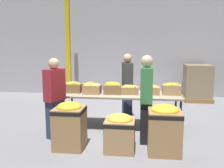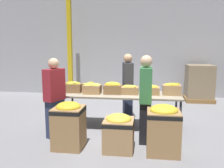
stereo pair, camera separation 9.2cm
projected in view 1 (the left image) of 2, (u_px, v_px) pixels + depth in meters
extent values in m
plane|color=gray|center=(121.00, 127.00, 5.80)|extent=(30.00, 30.00, 0.00)
cube|color=#A8A8AD|center=(130.00, 42.00, 9.16)|extent=(16.00, 0.08, 4.00)
cube|color=#9E937F|center=(121.00, 95.00, 5.68)|extent=(2.67, 0.89, 0.04)
cylinder|color=#38383D|center=(62.00, 114.00, 5.52)|extent=(0.05, 0.05, 0.75)
cylinder|color=#38383D|center=(180.00, 118.00, 5.21)|extent=(0.05, 0.05, 0.75)
cylinder|color=#38383D|center=(72.00, 106.00, 6.27)|extent=(0.05, 0.05, 0.75)
cylinder|color=#38383D|center=(176.00, 109.00, 5.97)|extent=(0.05, 0.05, 0.75)
cube|color=olive|center=(73.00, 88.00, 5.84)|extent=(0.39, 0.28, 0.20)
ellipsoid|color=gold|center=(73.00, 84.00, 5.82)|extent=(0.34, 0.24, 0.10)
ellipsoid|color=gold|center=(68.00, 83.00, 5.81)|extent=(0.17, 0.11, 0.04)
ellipsoid|color=gold|center=(76.00, 83.00, 5.73)|extent=(0.14, 0.12, 0.05)
ellipsoid|color=gold|center=(76.00, 83.00, 5.83)|extent=(0.19, 0.13, 0.05)
cube|color=tan|center=(92.00, 89.00, 5.70)|extent=(0.39, 0.33, 0.20)
ellipsoid|color=yellow|center=(92.00, 85.00, 5.68)|extent=(0.35, 0.28, 0.07)
ellipsoid|color=yellow|center=(91.00, 85.00, 5.59)|extent=(0.09, 0.15, 0.04)
ellipsoid|color=yellow|center=(90.00, 83.00, 5.76)|extent=(0.15, 0.16, 0.04)
ellipsoid|color=yellow|center=(87.00, 84.00, 5.67)|extent=(0.22, 0.13, 0.05)
cube|color=olive|center=(113.00, 89.00, 5.66)|extent=(0.39, 0.28, 0.20)
ellipsoid|color=gold|center=(113.00, 85.00, 5.65)|extent=(0.35, 0.25, 0.12)
ellipsoid|color=gold|center=(114.00, 83.00, 5.66)|extent=(0.19, 0.07, 0.04)
ellipsoid|color=gold|center=(108.00, 84.00, 5.59)|extent=(0.20, 0.12, 0.04)
ellipsoid|color=gold|center=(113.00, 84.00, 5.61)|extent=(0.13, 0.21, 0.05)
ellipsoid|color=gold|center=(111.00, 82.00, 5.71)|extent=(0.05, 0.14, 0.04)
cube|color=#A37A4C|center=(130.00, 90.00, 5.64)|extent=(0.39, 0.27, 0.17)
ellipsoid|color=yellow|center=(130.00, 87.00, 5.63)|extent=(0.32, 0.22, 0.07)
ellipsoid|color=yellow|center=(135.00, 86.00, 5.58)|extent=(0.10, 0.20, 0.05)
ellipsoid|color=yellow|center=(128.00, 86.00, 5.60)|extent=(0.21, 0.12, 0.05)
cube|color=#A37A4C|center=(150.00, 90.00, 5.64)|extent=(0.39, 0.33, 0.17)
ellipsoid|color=yellow|center=(150.00, 87.00, 5.62)|extent=(0.34, 0.27, 0.08)
ellipsoid|color=yellow|center=(149.00, 85.00, 5.67)|extent=(0.17, 0.11, 0.05)
ellipsoid|color=yellow|center=(149.00, 85.00, 5.70)|extent=(0.17, 0.07, 0.04)
ellipsoid|color=yellow|center=(153.00, 86.00, 5.61)|extent=(0.16, 0.11, 0.05)
cube|color=tan|center=(172.00, 90.00, 5.57)|extent=(0.39, 0.27, 0.22)
ellipsoid|color=gold|center=(172.00, 85.00, 5.55)|extent=(0.33, 0.23, 0.08)
ellipsoid|color=gold|center=(176.00, 84.00, 5.51)|extent=(0.22, 0.10, 0.04)
ellipsoid|color=gold|center=(173.00, 84.00, 5.52)|extent=(0.08, 0.20, 0.05)
cube|color=#2D3856|center=(127.00, 103.00, 6.45)|extent=(0.29, 0.42, 0.79)
cube|color=#333338|center=(127.00, 76.00, 6.33)|extent=(0.32, 0.49, 0.65)
sphere|color=tan|center=(127.00, 58.00, 6.26)|extent=(0.22, 0.22, 0.22)
cube|color=black|center=(146.00, 122.00, 4.89)|extent=(0.21, 0.39, 0.81)
cube|color=#387A47|center=(146.00, 85.00, 4.77)|extent=(0.23, 0.46, 0.67)
sphere|color=#DBAD89|center=(147.00, 61.00, 4.70)|extent=(0.23, 0.23, 0.23)
cube|color=#2D3856|center=(56.00, 119.00, 5.13)|extent=(0.33, 0.42, 0.78)
cube|color=maroon|center=(54.00, 85.00, 5.02)|extent=(0.37, 0.49, 0.64)
sphere|color=#DBAD89|center=(54.00, 64.00, 4.95)|extent=(0.22, 0.22, 0.22)
cube|color=#A37A4C|center=(70.00, 128.00, 4.60)|extent=(0.54, 0.54, 0.77)
cube|color=black|center=(69.00, 111.00, 4.55)|extent=(0.54, 0.54, 0.07)
ellipsoid|color=gold|center=(69.00, 107.00, 4.53)|extent=(0.46, 0.46, 0.19)
cube|color=tan|center=(120.00, 135.00, 4.50)|extent=(0.53, 0.53, 0.58)
cube|color=black|center=(120.00, 123.00, 4.46)|extent=(0.53, 0.53, 0.07)
ellipsoid|color=yellow|center=(120.00, 119.00, 4.45)|extent=(0.45, 0.45, 0.19)
cube|color=#A37A4C|center=(164.00, 132.00, 4.39)|extent=(0.57, 0.57, 0.77)
cube|color=black|center=(165.00, 114.00, 4.34)|extent=(0.57, 0.57, 0.07)
ellipsoid|color=yellow|center=(165.00, 110.00, 4.33)|extent=(0.48, 0.48, 0.20)
cube|color=gold|center=(68.00, 42.00, 8.62)|extent=(0.15, 0.15, 4.00)
cube|color=olive|center=(196.00, 99.00, 8.55)|extent=(0.93, 0.93, 0.13)
cube|color=#897556|center=(197.00, 81.00, 8.45)|extent=(0.85, 0.85, 1.09)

